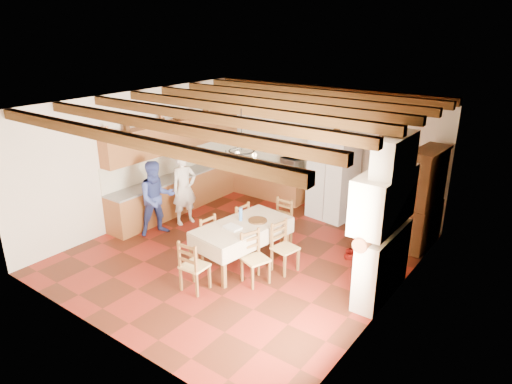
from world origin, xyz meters
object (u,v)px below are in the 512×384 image
dining_table (242,228)px  hutch (424,199)px  person_woman_red (357,221)px  chair_left_near (202,237)px  chair_left_far (237,224)px  person_man (184,189)px  chair_right_near (255,258)px  chair_end_near (195,265)px  chair_end_far (280,222)px  chair_right_far (285,247)px  microwave (292,163)px  person_woman_blue (157,198)px  refrigerator (333,178)px

dining_table → hutch: bearing=48.0°
person_woman_red → chair_left_near: bearing=-69.1°
chair_left_far → chair_left_near: bearing=-5.0°
dining_table → person_man: 2.37m
chair_right_near → chair_end_near: size_ratio=1.00×
chair_end_near → chair_end_far: bearing=-97.7°
chair_right_far → chair_end_near: (-0.90, -1.47, 0.00)m
dining_table → chair_right_near: 0.78m
chair_left_near → chair_left_far: 0.89m
chair_right_near → person_man: size_ratio=0.57×
chair_right_near → chair_left_near: bearing=105.8°
chair_right_far → microwave: (-1.79, 3.03, 0.56)m
hutch → chair_end_near: hutch is taller
chair_left_near → chair_left_far: size_ratio=1.00×
dining_table → chair_left_near: bearing=-155.5°
person_man → person_woman_red: (3.88, 0.80, -0.06)m
chair_right_far → person_man: (-3.06, 0.48, 0.36)m
chair_right_far → person_woman_blue: size_ratio=0.58×
hutch → person_man: hutch is taller
chair_left_far → person_woman_red: person_woman_red is taller
hutch → microwave: (-3.49, 0.51, -0.00)m
chair_right_far → hutch: bearing=-22.3°
chair_right_near → person_man: bearing=87.5°
refrigerator → dining_table: refrigerator is taller
chair_left_near → person_man: size_ratio=0.57×
person_man → person_woman_blue: size_ratio=1.01×
hutch → chair_left_far: 3.85m
chair_left_far → chair_right_near: (1.20, -0.96, 0.00)m
refrigerator → person_woman_red: refrigerator is taller
refrigerator → chair_left_far: (-0.89, -2.52, -0.49)m
refrigerator → person_woman_red: (1.33, -1.54, -0.19)m
person_woman_blue → dining_table: bearing=-64.9°
person_woman_red → microwave: bearing=-141.2°
chair_left_far → chair_right_near: bearing=55.8°
chair_left_near → chair_end_near: (0.64, -0.89, 0.00)m
refrigerator → chair_left_far: bearing=-102.1°
chair_right_near → microwave: 4.07m
chair_left_far → chair_end_near: size_ratio=1.00×
person_man → chair_left_far: bearing=-80.3°
chair_right_near → refrigerator: bearing=24.3°
refrigerator → microwave: refrigerator is taller
hutch → person_man: size_ratio=1.24×
refrigerator → chair_left_near: 3.58m
chair_left_near → chair_right_near: (1.34, -0.08, 0.00)m
hutch → person_woman_red: hutch is taller
hutch → chair_left_far: (-3.09, -2.23, -0.56)m
refrigerator → person_man: size_ratio=1.16×
refrigerator → person_woman_blue: refrigerator is taller
chair_end_far → microwave: microwave is taller
chair_right_near → person_man: (-2.86, 1.14, 0.36)m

